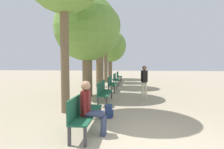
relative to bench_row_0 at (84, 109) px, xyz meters
The scene contains 13 objects.
ground_plane 1.81m from the bench_row_0, 27.32° to the right, with size 80.00×80.00×0.00m, color tan.
bench_row_0 is the anchor object (origin of this frame).
bench_row_1 3.26m from the bench_row_0, 90.00° to the left, with size 0.43×1.90×0.95m.
bench_row_2 6.51m from the bench_row_0, 90.00° to the left, with size 0.43×1.90×0.95m.
bench_row_3 9.77m from the bench_row_0, 90.00° to the left, with size 0.43×1.90×0.95m.
bench_row_4 13.02m from the bench_row_0, 90.00° to the left, with size 0.43×1.90×0.95m.
tree_row_1 5.68m from the bench_row_0, 103.05° to the left, with size 3.40×3.40×5.26m.
tree_row_2 9.35m from the bench_row_0, 97.36° to the left, with size 3.09×3.09×6.04m.
tree_row_3 12.16m from the bench_row_0, 95.37° to the left, with size 2.41×2.41×5.21m.
tree_row_4 15.39m from the bench_row_0, 94.16° to the left, with size 3.57×3.57×5.49m.
person_seated 0.38m from the bench_row_0, 47.91° to the right, with size 0.61×0.35×1.31m.
backpack 1.28m from the bench_row_0, 65.69° to the left, with size 0.25×0.29×0.40m.
pedestrian_near 4.56m from the bench_row_0, 65.98° to the left, with size 0.33×0.25×1.63m.
Camera 1 is at (-0.34, -3.56, 1.72)m, focal length 28.00 mm.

